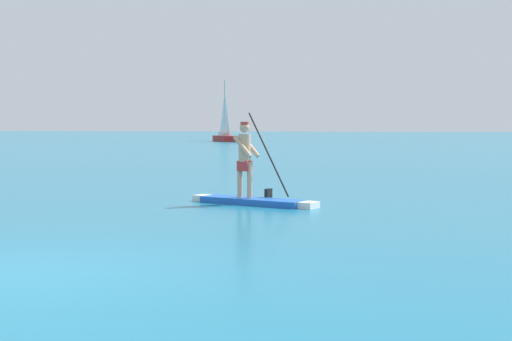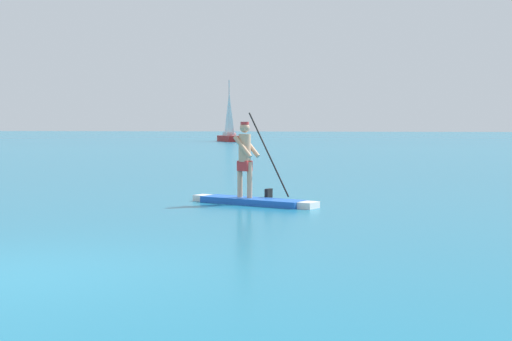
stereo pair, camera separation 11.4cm
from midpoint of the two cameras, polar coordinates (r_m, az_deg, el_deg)
The scene contains 3 objects.
ground at distance 8.51m, azimuth -18.81°, elevation -7.85°, with size 440.00×440.00×0.00m, color #196B8C.
paddleboarder_mid_center at distance 15.18m, azimuth -0.14°, elevation -1.34°, with size 2.98×1.28×1.97m.
sailboat_left_horizon at distance 79.12m, azimuth -2.11°, elevation 2.91°, with size 4.48×5.99×6.76m.
Camera 2 is at (4.92, -6.76, 1.65)m, focal length 50.14 mm.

